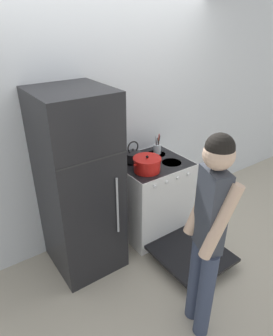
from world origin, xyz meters
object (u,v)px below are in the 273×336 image
object	(u,v)px
refrigerator	(79,185)
dutch_oven_pot	(147,164)
stove_range	(153,198)
tea_kettle	(133,155)
utensil_jar	(157,148)
person	(208,231)

from	to	relation	value
refrigerator	dutch_oven_pot	distance (m)	0.72
stove_range	tea_kettle	bearing A→B (deg)	131.93
tea_kettle	utensil_jar	world-z (taller)	utensil_jar
utensil_jar	refrigerator	bearing A→B (deg)	-172.02
refrigerator	stove_range	world-z (taller)	refrigerator
stove_range	tea_kettle	distance (m)	0.57
stove_range	tea_kettle	xyz separation A→B (m)	(-0.15, 0.17, 0.52)
utensil_jar	person	size ratio (longest dim) A/B	0.14
tea_kettle	person	size ratio (longest dim) A/B	0.14
dutch_oven_pot	person	bearing A→B (deg)	-104.62
refrigerator	person	xyz separation A→B (m)	(0.42, -1.22, 0.07)
dutch_oven_pot	tea_kettle	xyz separation A→B (m)	(0.01, 0.27, -0.00)
stove_range	dutch_oven_pot	world-z (taller)	dutch_oven_pot
person	stove_range	bearing A→B (deg)	-0.59
stove_range	utensil_jar	distance (m)	0.58
stove_range	dutch_oven_pot	bearing A→B (deg)	-150.06
tea_kettle	utensil_jar	xyz separation A→B (m)	(0.34, 0.01, -0.01)
refrigerator	utensil_jar	world-z (taller)	refrigerator
stove_range	utensil_jar	xyz separation A→B (m)	(0.19, 0.18, 0.52)
stove_range	person	size ratio (longest dim) A/B	0.82
refrigerator	stove_range	bearing A→B (deg)	-1.98
tea_kettle	refrigerator	bearing A→B (deg)	-168.78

